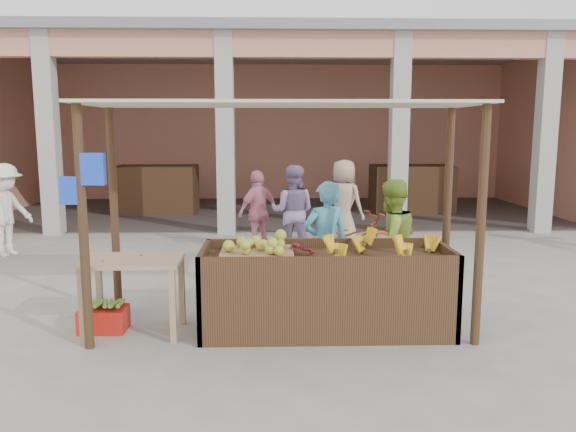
{
  "coord_description": "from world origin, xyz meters",
  "views": [
    {
      "loc": [
        -0.05,
        -5.72,
        2.12
      ],
      "look_at": [
        0.14,
        1.2,
        1.04
      ],
      "focal_mm": 35.0,
      "sensor_mm": 36.0,
      "label": 1
    }
  ],
  "objects_px": {
    "red_crate": "(104,319)",
    "motorcycle": "(350,239)",
    "fruit_stall": "(326,293)",
    "side_table": "(133,272)",
    "vendor_green": "(391,239)",
    "vendor_blue": "(326,240)"
  },
  "relations": [
    {
      "from": "red_crate",
      "to": "motorcycle",
      "type": "bearing_deg",
      "value": 42.29
    },
    {
      "from": "fruit_stall",
      "to": "side_table",
      "type": "xyz_separation_m",
      "value": [
        -2.0,
        -0.06,
        0.26
      ]
    },
    {
      "from": "motorcycle",
      "to": "fruit_stall",
      "type": "bearing_deg",
      "value": 144.21
    },
    {
      "from": "motorcycle",
      "to": "side_table",
      "type": "bearing_deg",
      "value": 113.71
    },
    {
      "from": "side_table",
      "to": "motorcycle",
      "type": "bearing_deg",
      "value": 45.11
    },
    {
      "from": "side_table",
      "to": "motorcycle",
      "type": "distance_m",
      "value": 3.81
    },
    {
      "from": "fruit_stall",
      "to": "vendor_green",
      "type": "relative_size",
      "value": 1.61
    },
    {
      "from": "side_table",
      "to": "vendor_green",
      "type": "xyz_separation_m",
      "value": [
        2.86,
        0.92,
        0.14
      ]
    },
    {
      "from": "fruit_stall",
      "to": "side_table",
      "type": "distance_m",
      "value": 2.01
    },
    {
      "from": "red_crate",
      "to": "vendor_blue",
      "type": "bearing_deg",
      "value": 18.1
    },
    {
      "from": "red_crate",
      "to": "vendor_green",
      "type": "height_order",
      "value": "vendor_green"
    },
    {
      "from": "red_crate",
      "to": "motorcycle",
      "type": "height_order",
      "value": "motorcycle"
    },
    {
      "from": "side_table",
      "to": "vendor_green",
      "type": "bearing_deg",
      "value": 16.56
    },
    {
      "from": "motorcycle",
      "to": "red_crate",
      "type": "bearing_deg",
      "value": 109.08
    },
    {
      "from": "red_crate",
      "to": "vendor_green",
      "type": "bearing_deg",
      "value": 14.94
    },
    {
      "from": "red_crate",
      "to": "vendor_blue",
      "type": "height_order",
      "value": "vendor_blue"
    },
    {
      "from": "red_crate",
      "to": "side_table",
      "type": "bearing_deg",
      "value": -14.12
    },
    {
      "from": "vendor_green",
      "to": "motorcycle",
      "type": "xyz_separation_m",
      "value": [
        -0.23,
        1.83,
        -0.36
      ]
    },
    {
      "from": "fruit_stall",
      "to": "red_crate",
      "type": "distance_m",
      "value": 2.37
    },
    {
      "from": "vendor_blue",
      "to": "side_table",
      "type": "bearing_deg",
      "value": 9.74
    },
    {
      "from": "side_table",
      "to": "red_crate",
      "type": "xyz_separation_m",
      "value": [
        -0.36,
        0.09,
        -0.54
      ]
    },
    {
      "from": "red_crate",
      "to": "vendor_blue",
      "type": "distance_m",
      "value": 2.64
    }
  ]
}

